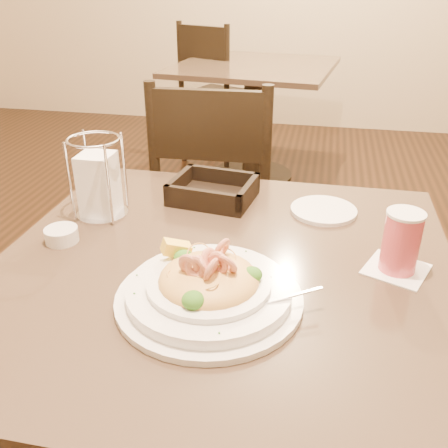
% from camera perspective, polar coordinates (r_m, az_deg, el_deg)
% --- Properties ---
extents(main_table, '(0.90, 0.90, 0.72)m').
position_cam_1_polar(main_table, '(1.12, -0.21, -14.59)').
color(main_table, black).
rests_on(main_table, ground).
extents(background_table, '(1.00, 1.00, 0.72)m').
position_cam_1_polar(background_table, '(3.15, 3.39, 13.71)').
color(background_table, black).
rests_on(background_table, ground).
extents(dining_chair_near, '(0.44, 0.44, 0.93)m').
position_cam_1_polar(dining_chair_near, '(1.80, -0.91, 3.04)').
color(dining_chair_near, black).
rests_on(dining_chair_near, ground).
extents(dining_chair_far, '(0.54, 0.54, 0.93)m').
position_cam_1_polar(dining_chair_far, '(3.46, -1.08, 15.09)').
color(dining_chair_far, black).
rests_on(dining_chair_far, ground).
extents(pasta_bowl, '(0.36, 0.33, 0.10)m').
position_cam_1_polar(pasta_bowl, '(0.86, -1.76, -7.17)').
color(pasta_bowl, white).
rests_on(pasta_bowl, main_table).
extents(drink_glass, '(0.14, 0.14, 0.12)m').
position_cam_1_polar(drink_glass, '(0.99, 19.59, -1.98)').
color(drink_glass, white).
rests_on(drink_glass, main_table).
extents(bread_basket, '(0.22, 0.19, 0.05)m').
position_cam_1_polar(bread_basket, '(1.24, -1.24, 3.69)').
color(bread_basket, black).
rests_on(bread_basket, main_table).
extents(napkin_caddy, '(0.12, 0.12, 0.19)m').
position_cam_1_polar(napkin_caddy, '(1.17, -14.12, 4.59)').
color(napkin_caddy, silver).
rests_on(napkin_caddy, main_table).
extents(side_plate, '(0.19, 0.19, 0.01)m').
position_cam_1_polar(side_plate, '(1.20, 11.31, 1.54)').
color(side_plate, white).
rests_on(side_plate, main_table).
extents(butter_ramekin, '(0.08, 0.08, 0.03)m').
position_cam_1_polar(butter_ramekin, '(1.11, -18.07, -1.19)').
color(butter_ramekin, white).
rests_on(butter_ramekin, main_table).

